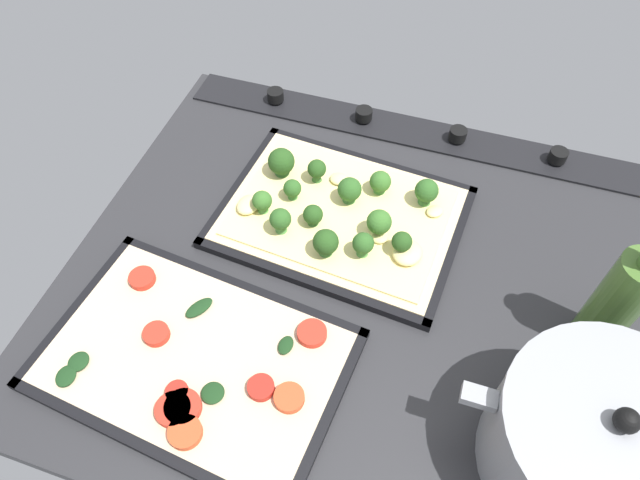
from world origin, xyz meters
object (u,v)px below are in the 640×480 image
object	(u,v)px
veggie_pizza_back	(196,360)
oil_bottle	(618,301)
baking_tray_front	(341,218)
cooking_pot	(595,446)
broccoli_pizza	(340,211)
baking_tray_back	(195,360)

from	to	relation	value
veggie_pizza_back	oil_bottle	bearing A→B (deg)	-157.68
baking_tray_front	cooking_pot	world-z (taller)	cooking_pot
veggie_pizza_back	broccoli_pizza	bearing A→B (deg)	-110.54
cooking_pot	oil_bottle	xyz separation A→B (cm)	(-1.13, -16.46, 2.41)
broccoli_pizza	oil_bottle	distance (cm)	36.66
broccoli_pizza	veggie_pizza_back	bearing A→B (deg)	69.46
broccoli_pizza	oil_bottle	world-z (taller)	oil_bottle
baking_tray_back	oil_bottle	world-z (taller)	oil_bottle
veggie_pizza_back	cooking_pot	size ratio (longest dim) A/B	1.27
baking_tray_front	baking_tray_back	xyz separation A→B (cm)	(10.44, 26.61, 0.00)
cooking_pot	oil_bottle	size ratio (longest dim) A/B	1.34
baking_tray_back	cooking_pot	bearing A→B (deg)	-177.72
baking_tray_front	oil_bottle	bearing A→B (deg)	166.54
broccoli_pizza	cooking_pot	xyz separation A→B (cm)	(-33.99, 24.67, 4.14)
baking_tray_front	oil_bottle	distance (cm)	36.98
broccoli_pizza	baking_tray_back	distance (cm)	28.45
veggie_pizza_back	oil_bottle	xyz separation A→B (cm)	(-45.14, -18.53, 7.56)
baking_tray_back	veggie_pizza_back	size ratio (longest dim) A/B	1.07
baking_tray_back	cooking_pot	xyz separation A→B (cm)	(-44.35, -1.77, 5.89)
broccoli_pizza	baking_tray_back	xyz separation A→B (cm)	(10.36, 26.44, -1.75)
baking_tray_front	cooking_pot	size ratio (longest dim) A/B	1.28
baking_tray_back	cooking_pot	size ratio (longest dim) A/B	1.36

